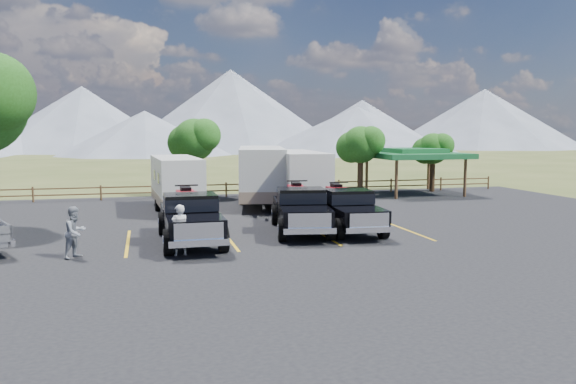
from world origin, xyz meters
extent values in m
plane|color=#3C4B20|center=(0.00, 0.00, 0.00)|extent=(320.00, 320.00, 0.00)
cube|color=black|center=(0.00, 3.00, 0.02)|extent=(44.00, 34.00, 0.04)
cube|color=gold|center=(-6.00, 4.00, 0.04)|extent=(0.12, 5.50, 0.01)
cube|color=gold|center=(-2.00, 4.00, 0.04)|extent=(0.12, 5.50, 0.01)
cube|color=gold|center=(2.00, 4.00, 0.04)|extent=(0.12, 5.50, 0.01)
cube|color=gold|center=(6.00, 4.00, 0.04)|extent=(0.12, 5.50, 0.01)
cylinder|color=black|center=(9.00, 17.00, 1.40)|extent=(0.39, 0.39, 2.80)
sphere|color=#204D13|center=(9.00, 17.00, 3.50)|extent=(2.52, 2.52, 2.52)
sphere|color=#204D13|center=(9.54, 16.55, 3.77)|extent=(1.98, 1.98, 1.98)
sphere|color=#204D13|center=(8.50, 17.40, 3.32)|extent=(2.16, 2.16, 2.16)
cylinder|color=black|center=(15.00, 18.00, 1.26)|extent=(0.38, 0.38, 2.52)
sphere|color=#204D13|center=(15.00, 18.00, 3.15)|extent=(2.24, 2.24, 2.24)
sphere|color=#204D13|center=(15.48, 17.60, 3.39)|extent=(1.76, 1.76, 1.76)
sphere|color=#204D13|center=(14.55, 18.35, 2.99)|extent=(1.92, 1.92, 1.92)
cylinder|color=black|center=(-2.00, 19.00, 1.54)|extent=(0.41, 0.41, 3.08)
sphere|color=#204D13|center=(-2.00, 19.00, 3.85)|extent=(2.80, 2.80, 2.80)
sphere|color=#204D13|center=(-1.40, 18.50, 4.15)|extent=(2.20, 2.20, 2.20)
sphere|color=#204D13|center=(-2.56, 19.44, 3.65)|extent=(2.40, 2.40, 2.40)
cylinder|color=brown|center=(-12.00, 18.50, 0.50)|extent=(0.12, 0.12, 1.00)
cylinder|color=brown|center=(-8.00, 18.50, 0.50)|extent=(0.12, 0.12, 1.00)
cylinder|color=brown|center=(-4.00, 18.50, 0.50)|extent=(0.12, 0.12, 1.00)
cylinder|color=brown|center=(0.00, 18.50, 0.50)|extent=(0.12, 0.12, 1.00)
cylinder|color=brown|center=(4.00, 18.50, 0.50)|extent=(0.12, 0.12, 1.00)
cylinder|color=brown|center=(8.00, 18.50, 0.50)|extent=(0.12, 0.12, 1.00)
cylinder|color=brown|center=(12.00, 18.50, 0.50)|extent=(0.12, 0.12, 1.00)
cylinder|color=brown|center=(16.00, 18.50, 0.50)|extent=(0.12, 0.12, 1.00)
cylinder|color=brown|center=(20.00, 18.50, 0.50)|extent=(0.12, 0.12, 1.00)
cube|color=brown|center=(2.00, 18.50, 0.45)|extent=(36.00, 0.06, 0.08)
cube|color=brown|center=(2.00, 18.50, 0.85)|extent=(36.00, 0.06, 0.08)
cylinder|color=brown|center=(10.50, 14.50, 1.30)|extent=(0.20, 0.20, 2.60)
cylinder|color=brown|center=(10.50, 19.50, 1.30)|extent=(0.20, 0.20, 2.60)
cylinder|color=brown|center=(15.50, 14.50, 1.30)|extent=(0.20, 0.20, 2.60)
cylinder|color=brown|center=(15.50, 19.50, 1.30)|extent=(0.20, 0.20, 2.60)
cube|color=#1C6231|center=(13.00, 17.00, 2.75)|extent=(6.20, 6.20, 0.35)
cube|color=#1C6231|center=(13.00, 17.00, 3.05)|extent=(3.50, 3.50, 0.35)
cone|color=slate|center=(-18.00, 112.00, 7.00)|extent=(44.00, 44.00, 14.00)
cone|color=slate|center=(14.00, 108.00, 9.00)|extent=(52.00, 52.00, 18.00)
cone|color=slate|center=(48.00, 114.00, 6.00)|extent=(40.00, 40.00, 12.00)
cone|color=slate|center=(80.00, 110.00, 7.50)|extent=(50.00, 50.00, 15.00)
cone|color=slate|center=(-5.00, 87.00, 4.00)|extent=(32.00, 32.00, 8.00)
cone|color=slate|center=(35.00, 84.00, 4.50)|extent=(40.00, 40.00, 9.00)
cube|color=black|center=(-3.58, 3.42, 0.71)|extent=(2.03, 6.06, 0.38)
cube|color=black|center=(-3.55, 1.38, 1.10)|extent=(2.06, 1.93, 0.53)
cube|color=black|center=(-3.58, 3.29, 1.47)|extent=(2.01, 1.68, 1.06)
cube|color=black|center=(-3.58, 3.29, 1.63)|extent=(2.06, 1.74, 0.48)
cube|color=black|center=(-3.61, 5.32, 1.00)|extent=(2.07, 2.57, 0.58)
cube|color=white|center=(-3.54, 0.30, 1.05)|extent=(1.69, 0.11, 0.58)
cube|color=white|center=(-3.54, 0.24, 0.64)|extent=(2.08, 0.22, 0.23)
cube|color=white|center=(-3.62, 6.59, 0.64)|extent=(2.08, 0.20, 0.23)
cylinder|color=black|center=(-4.55, 1.31, 0.52)|extent=(0.33, 0.96, 0.95)
cylinder|color=black|center=(-2.56, 1.33, 0.52)|extent=(0.33, 0.96, 0.95)
cylinder|color=black|center=(-4.60, 5.50, 0.52)|extent=(0.33, 0.96, 0.95)
cylinder|color=black|center=(-2.61, 5.53, 0.52)|extent=(0.33, 0.96, 0.95)
cube|color=maroon|center=(-3.61, 5.32, 1.71)|extent=(0.76, 1.39, 0.37)
cube|color=black|center=(-3.61, 5.32, 1.98)|extent=(0.43, 0.80, 0.19)
cube|color=maroon|center=(-3.60, 4.74, 1.82)|extent=(0.85, 0.38, 0.23)
cylinder|color=black|center=(-3.60, 4.84, 2.19)|extent=(0.95, 0.08, 0.06)
cylinder|color=black|center=(-4.07, 4.73, 1.50)|extent=(0.28, 0.60, 0.59)
cylinder|color=black|center=(-3.12, 4.75, 1.50)|extent=(0.28, 0.60, 0.59)
cylinder|color=black|center=(-4.09, 5.90, 1.50)|extent=(0.28, 0.60, 0.59)
cylinder|color=black|center=(-3.14, 5.91, 1.50)|extent=(0.28, 0.60, 0.59)
cube|color=black|center=(1.30, 4.64, 0.70)|extent=(2.85, 6.18, 0.38)
cube|color=black|center=(0.98, 2.66, 1.08)|extent=(2.28, 2.18, 0.52)
cube|color=black|center=(1.28, 4.52, 1.45)|extent=(2.20, 1.92, 1.04)
cube|color=black|center=(1.28, 4.52, 1.61)|extent=(2.25, 1.99, 0.47)
cube|color=black|center=(1.60, 6.49, 0.98)|extent=(2.38, 2.79, 0.57)
cube|color=white|center=(0.81, 1.61, 1.03)|extent=(1.66, 0.35, 0.57)
cube|color=white|center=(0.80, 1.55, 0.64)|extent=(2.05, 0.51, 0.23)
cube|color=white|center=(1.80, 7.73, 0.64)|extent=(2.05, 0.49, 0.23)
cylinder|color=black|center=(0.00, 2.76, 0.51)|extent=(0.46, 0.98, 0.94)
cylinder|color=black|center=(1.94, 2.44, 0.51)|extent=(0.46, 0.98, 0.94)
cylinder|color=black|center=(0.66, 6.84, 0.51)|extent=(0.46, 0.98, 0.94)
cylinder|color=black|center=(2.60, 6.52, 0.51)|extent=(0.46, 0.98, 0.94)
cube|color=maroon|center=(1.60, 6.49, 1.69)|extent=(0.94, 1.46, 0.37)
cube|color=black|center=(1.60, 6.49, 1.95)|extent=(0.54, 0.84, 0.19)
cube|color=maroon|center=(1.51, 5.93, 1.79)|extent=(0.88, 0.49, 0.23)
cylinder|color=black|center=(1.52, 6.03, 2.16)|extent=(0.94, 0.21, 0.06)
cylinder|color=black|center=(1.04, 6.00, 1.48)|extent=(0.36, 0.62, 0.58)
cylinder|color=black|center=(1.97, 5.85, 1.48)|extent=(0.36, 0.62, 0.58)
cylinder|color=black|center=(1.23, 7.14, 1.48)|extent=(0.36, 0.62, 0.58)
cylinder|color=black|center=(2.15, 6.99, 1.48)|extent=(0.36, 0.62, 0.58)
cube|color=black|center=(3.34, 4.33, 0.67)|extent=(2.19, 5.81, 0.36)
cube|color=black|center=(3.23, 2.40, 1.04)|extent=(2.03, 1.92, 0.50)
cube|color=black|center=(3.34, 4.21, 1.39)|extent=(1.97, 1.67, 1.00)
cube|color=black|center=(3.34, 4.21, 1.54)|extent=(2.02, 1.74, 0.45)
cube|color=black|center=(3.45, 6.13, 0.95)|extent=(2.07, 2.52, 0.55)
cube|color=white|center=(3.16, 1.38, 0.99)|extent=(1.60, 0.18, 0.55)
cube|color=white|center=(3.16, 1.32, 0.61)|extent=(1.97, 0.30, 0.22)
cube|color=white|center=(3.52, 7.33, 0.61)|extent=(1.97, 0.28, 0.22)
cylinder|color=black|center=(2.28, 2.40, 0.49)|extent=(0.35, 0.92, 0.90)
cylinder|color=black|center=(4.16, 2.29, 0.49)|extent=(0.35, 0.92, 0.90)
cylinder|color=black|center=(2.52, 6.36, 0.49)|extent=(0.35, 0.92, 0.90)
cylinder|color=black|center=(4.40, 6.25, 0.49)|extent=(0.35, 0.92, 0.90)
cube|color=maroon|center=(3.45, 6.13, 1.62)|extent=(0.78, 1.34, 0.35)
cube|color=black|center=(3.45, 6.13, 1.87)|extent=(0.45, 0.77, 0.18)
cube|color=maroon|center=(3.42, 5.58, 1.72)|extent=(0.82, 0.40, 0.22)
cylinder|color=black|center=(3.42, 5.68, 2.07)|extent=(0.90, 0.11, 0.06)
cylinder|color=black|center=(2.97, 5.60, 1.42)|extent=(0.29, 0.58, 0.56)
cylinder|color=black|center=(3.87, 5.55, 1.42)|extent=(0.29, 0.58, 0.56)
cylinder|color=black|center=(3.03, 6.70, 1.42)|extent=(0.29, 0.58, 0.56)
cylinder|color=black|center=(3.93, 6.65, 1.42)|extent=(0.29, 0.58, 0.56)
cube|color=silver|center=(-3.60, 12.54, 1.77)|extent=(2.61, 6.96, 2.46)
cube|color=#836E5A|center=(-3.60, 12.54, 0.82)|extent=(2.64, 7.00, 0.55)
cube|color=black|center=(-4.60, 10.77, 2.02)|extent=(0.07, 0.82, 0.55)
cube|color=black|center=(-2.39, 10.91, 2.02)|extent=(0.07, 0.82, 0.55)
cylinder|color=black|center=(-4.65, 12.75, 0.36)|extent=(0.27, 0.65, 0.64)
cylinder|color=black|center=(-2.59, 12.88, 0.36)|extent=(0.27, 0.65, 0.64)
cube|color=black|center=(-3.34, 8.31, 0.50)|extent=(0.21, 1.65, 0.09)
cube|color=silver|center=(1.43, 13.70, 2.04)|extent=(3.93, 8.23, 2.84)
cube|color=#836E5A|center=(1.43, 13.70, 0.94)|extent=(3.96, 8.27, 0.63)
cube|color=black|center=(-0.19, 11.99, 2.32)|extent=(0.19, 0.94, 0.63)
cube|color=black|center=(2.32, 11.52, 2.32)|extent=(0.19, 0.94, 0.63)
cylinder|color=black|center=(0.32, 14.23, 0.41)|extent=(0.39, 0.77, 0.74)
cylinder|color=black|center=(2.66, 13.79, 0.41)|extent=(0.39, 0.77, 0.74)
cube|color=black|center=(0.53, 8.88, 0.57)|extent=(0.47, 1.89, 0.11)
cube|color=silver|center=(3.23, 12.29, 1.93)|extent=(2.78, 7.56, 2.68)
cube|color=#836E5A|center=(3.23, 12.29, 0.88)|extent=(2.81, 7.60, 0.60)
cube|color=black|center=(1.93, 10.50, 2.19)|extent=(0.07, 0.89, 0.60)
cube|color=black|center=(4.33, 10.36, 2.19)|extent=(0.07, 0.89, 0.60)
cylinder|color=black|center=(2.13, 12.65, 0.39)|extent=(0.29, 0.71, 0.69)
cylinder|color=black|center=(4.36, 12.52, 0.39)|extent=(0.29, 0.71, 0.69)
cube|color=black|center=(2.98, 7.68, 0.54)|extent=(0.22, 1.79, 0.10)
cube|color=white|center=(-10.13, 2.82, 0.62)|extent=(0.97, 1.87, 0.22)
imported|color=silver|center=(-4.13, 1.19, 0.96)|extent=(0.73, 0.55, 1.83)
imported|color=gray|center=(-7.68, 1.72, 0.95)|extent=(1.09, 1.12, 1.81)
camera|label=1|loc=(-5.28, -18.75, 4.48)|focal=35.00mm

